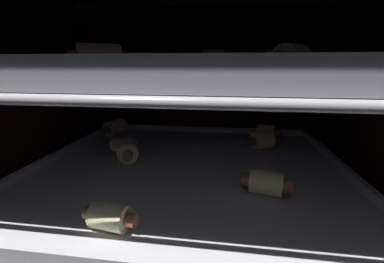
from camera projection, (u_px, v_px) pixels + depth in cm
name	position (u px, v px, depth cm)	size (l,w,h in cm)	color
ground_plane	(190.00, 235.00, 40.66)	(54.30, 49.31, 1.20)	black
oven_wall_back	(205.00, 95.00, 58.29)	(54.30, 1.20, 39.13)	black
oven_wall_left	(23.00, 110.00, 38.84)	(1.20, 46.91, 39.13)	black
oven_rack_lower	(190.00, 174.00, 37.76)	(49.59, 45.97, 0.76)	#B7B7BC
baking_tray_lower	(190.00, 168.00, 37.52)	(44.92, 40.83, 2.01)	silver
pig_in_blanket_lower_0	(266.00, 133.00, 49.09)	(5.71, 4.39, 3.36)	beige
pig_in_blanket_lower_1	(128.00, 150.00, 39.56)	(4.44, 6.29, 3.28)	beige
pig_in_blanket_lower_2	(110.00, 217.00, 22.97)	(5.46, 3.01, 2.54)	beige
pig_in_blanket_lower_3	(266.00, 183.00, 29.13)	(6.10, 3.73, 2.89)	beige
pig_in_blanket_lower_4	(115.00, 128.00, 53.47)	(4.50, 5.59, 3.26)	beige
pig_in_blanket_lower_5	(123.00, 145.00, 43.29)	(5.10, 3.05, 2.42)	beige
pig_in_blanket_lower_6	(262.00, 140.00, 44.77)	(4.95, 4.34, 3.27)	beige
oven_rack_upper	(190.00, 80.00, 34.00)	(49.54, 45.97, 0.72)	#B7B7BC
baking_tray_upper	(190.00, 73.00, 33.77)	(44.92, 40.83, 2.30)	gray
pig_in_blanket_upper_0	(96.00, 60.00, 31.29)	(5.18, 3.43, 2.99)	beige
pig_in_blanket_upper_1	(212.00, 60.00, 37.30)	(4.75, 4.17, 3.19)	beige
pig_in_blanket_upper_2	(141.00, 62.00, 31.28)	(5.01, 3.55, 2.54)	beige
pig_in_blanket_upper_3	(100.00, 60.00, 23.06)	(5.15, 4.57, 2.92)	beige
pig_in_blanket_upper_4	(291.00, 59.00, 26.55)	(4.77, 4.87, 3.17)	beige
pig_in_blanket_upper_5	(262.00, 61.00, 44.30)	(4.72, 6.22, 3.27)	beige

